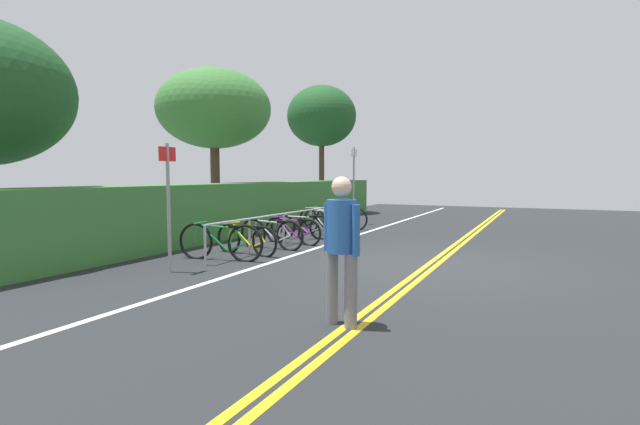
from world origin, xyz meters
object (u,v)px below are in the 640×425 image
bicycle_5 (322,222)px  tree_mid (214,109)px  bicycle_0 (220,242)px  bike_rack (298,218)px  bicycle_3 (292,231)px  pedestrian (341,241)px  tree_far_right (322,116)px  bicycle_2 (271,234)px  bicycle_6 (330,220)px  sign_post_near (168,195)px  sign_post_far (354,179)px  bicycle_7 (342,218)px  bicycle_1 (246,239)px  bicycle_4 (302,227)px

bicycle_5 → tree_mid: (0.24, 3.83, 3.34)m
bicycle_0 → tree_mid: 6.76m
bike_rack → bicycle_3: bearing=-166.5°
pedestrian → tree_far_right: (14.01, 6.96, 3.27)m
bicycle_2 → tree_mid: 5.88m
bicycle_5 → tree_far_right: tree_far_right is taller
bicycle_6 → bicycle_3: bearing=-174.6°
bicycle_3 → bicycle_5: bicycle_5 is taller
bicycle_5 → bicycle_0: bearing=178.3°
bike_rack → bicycle_5: 1.32m
sign_post_near → sign_post_far: sign_post_far is taller
bicycle_0 → bicycle_7: bearing=0.1°
tree_far_right → bicycle_0: bearing=-164.0°
bicycle_1 → tree_mid: (3.79, 3.78, 3.39)m
bicycle_3 → bicycle_5: size_ratio=0.96×
bicycle_0 → bicycle_5: bicycle_5 is taller
bicycle_7 → pedestrian: (-8.68, -3.71, 0.61)m
tree_far_right → tree_mid: bearing=176.1°
bicycle_5 → pedestrian: (-6.97, -3.58, 0.58)m
sign_post_near → tree_far_right: bearing=14.1°
pedestrian → sign_post_near: 4.02m
bicycle_0 → bicycle_6: 5.25m
bicycle_6 → sign_post_far: 2.44m
bicycle_7 → sign_post_far: 1.80m
sign_post_far → tree_mid: bearing=128.2°
bike_rack → bicycle_5: size_ratio=4.17×
bicycle_5 → tree_far_right: size_ratio=0.31×
bicycle_4 → pedestrian: pedestrian is taller
bicycle_2 → tree_far_right: 10.99m
bicycle_2 → bicycle_4: 1.75m
sign_post_near → bicycle_7: bearing=-0.4°
bicycle_1 → bicycle_6: bicycle_6 is taller
bicycle_0 → bicycle_2: bicycle_0 is taller
bicycle_7 → sign_post_far: bearing=5.6°
tree_mid → bicycle_0: bearing=-140.9°
bicycle_2 → bicycle_0: bearing=175.0°
sign_post_far → pedestrian: bearing=-159.0°
bicycle_1 → tree_far_right: 11.76m
bike_rack → bicycle_7: 3.02m
bicycle_4 → bicycle_5: size_ratio=0.94×
bicycle_6 → tree_mid: tree_mid is taller
bike_rack → bicycle_1: bearing=179.8°
bicycle_2 → bicycle_3: 0.88m
pedestrian → sign_post_near: sign_post_near is taller
bicycle_1 → bicycle_4: (2.63, 0.06, -0.00)m
tree_far_right → bicycle_6: bearing=-152.4°
tree_far_right → sign_post_far: bearing=-142.1°
sign_post_near → bike_rack: bearing=-1.9°
sign_post_far → tree_mid: tree_mid is taller
bicycle_7 → tree_mid: 5.21m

